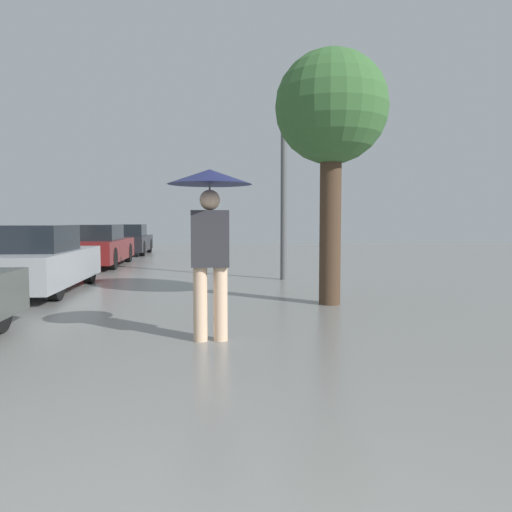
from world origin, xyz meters
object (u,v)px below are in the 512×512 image
object	(u,v)px
parked_car_third	(97,246)
parked_car_farthest	(128,240)
street_lamp	(284,167)
tree	(331,113)
pedestrian	(210,213)
parked_car_second	(29,261)

from	to	relation	value
parked_car_third	parked_car_farthest	bearing A→B (deg)	89.17
parked_car_farthest	street_lamp	world-z (taller)	street_lamp
parked_car_farthest	tree	size ratio (longest dim) A/B	0.94
pedestrian	street_lamp	size ratio (longest dim) A/B	0.44
parked_car_third	pedestrian	bearing A→B (deg)	-71.33
parked_car_second	parked_car_farthest	world-z (taller)	parked_car_second
parked_car_farthest	parked_car_third	bearing A→B (deg)	-90.83
parked_car_second	parked_car_third	world-z (taller)	parked_car_second
parked_car_third	parked_car_second	bearing A→B (deg)	-90.40
parked_car_farthest	pedestrian	bearing A→B (deg)	-77.91
parked_car_second	street_lamp	xyz separation A→B (m)	(5.23, 1.56, 2.03)
pedestrian	street_lamp	distance (m)	6.30
tree	street_lamp	bearing A→B (deg)	93.47
parked_car_second	parked_car_farthest	xyz separation A→B (m)	(0.12, 11.28, -0.02)
parked_car_second	parked_car_third	xyz separation A→B (m)	(0.04, 5.78, -0.00)
pedestrian	street_lamp	bearing A→B (deg)	73.54
tree	street_lamp	xyz separation A→B (m)	(-0.22, 3.58, -0.47)
parked_car_farthest	tree	world-z (taller)	tree
pedestrian	parked_car_third	distance (m)	10.75
parked_car_farthest	tree	xyz separation A→B (m)	(5.32, -13.30, 2.52)
parked_car_third	tree	distance (m)	9.81
parked_car_third	tree	bearing A→B (deg)	-55.28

